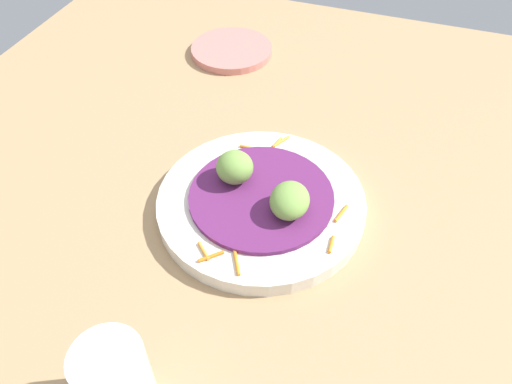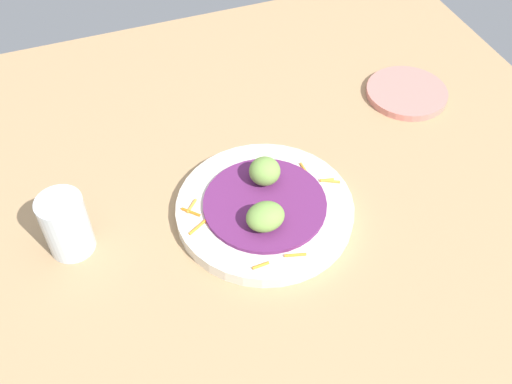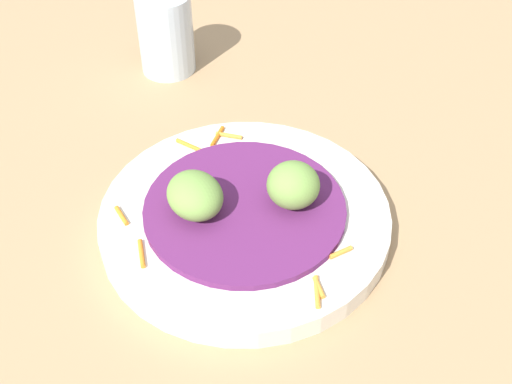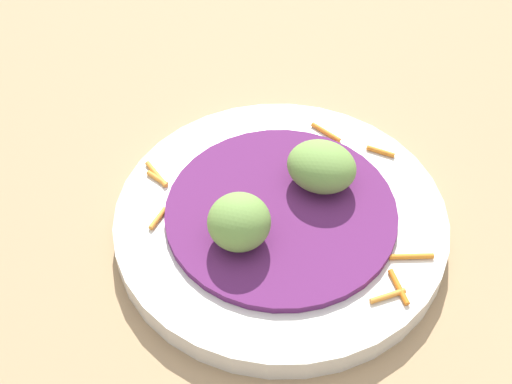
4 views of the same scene
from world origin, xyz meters
TOP-DOWN VIEW (x-y plane):
  - table_surface at (0.00, 0.00)cm, footprint 110.00×110.00cm
  - main_plate at (0.70, 0.59)cm, footprint 25.43×25.43cm
  - cabbage_bed at (0.70, 0.59)cm, footprint 17.60×17.60cm
  - carrot_garnish at (-0.44, 1.92)cm, footprint 16.07×23.67cm
  - guac_scoop_left at (-3.22, 2.05)cm, footprint 5.00×5.73cm
  - guac_scoop_center at (4.62, -0.87)cm, footprint 6.42×6.42cm

SIDE VIEW (x-z plane):
  - table_surface at x=0.00cm, z-range 0.00..2.00cm
  - main_plate at x=0.70cm, z-range 2.00..4.00cm
  - carrot_garnish at x=-0.44cm, z-range 4.00..4.40cm
  - cabbage_bed at x=0.70cm, z-range 4.00..4.62cm
  - guac_scoop_left at x=-3.22cm, z-range 4.62..8.22cm
  - guac_scoop_center at x=4.62cm, z-range 4.62..8.60cm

